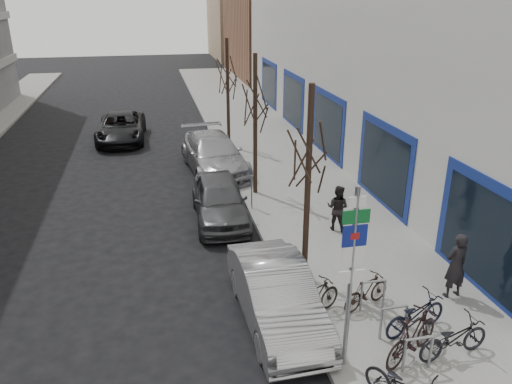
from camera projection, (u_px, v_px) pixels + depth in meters
name	position (u px, v px, depth m)	size (l,w,h in m)	color
sidewalk_east	(301.00, 190.00, 20.16)	(5.00, 70.00, 0.15)	slate
commercial_building	(499.00, 44.00, 26.21)	(20.00, 32.00, 10.00)	#B7B7B2
brick_building_far	(296.00, 32.00, 47.59)	(12.00, 14.00, 8.00)	brown
tan_building_far	(266.00, 19.00, 61.11)	(13.00, 12.00, 9.00)	#937A5B
highway_sign_pole	(352.00, 269.00, 9.78)	(0.55, 0.10, 4.20)	gray
bike_rack	(394.00, 318.00, 11.28)	(0.66, 2.26, 0.83)	gray
tree_near	(310.00, 140.00, 12.39)	(1.80, 1.80, 5.50)	black
tree_mid	(255.00, 92.00, 18.29)	(1.80, 1.80, 5.50)	black
tree_far	(227.00, 68.00, 24.19)	(1.80, 1.80, 5.50)	black
meter_front	(294.00, 264.00, 13.04)	(0.10, 0.08, 1.27)	gray
meter_mid	(252.00, 188.00, 18.03)	(0.10, 0.08, 1.27)	gray
meter_back	(228.00, 146.00, 23.02)	(0.10, 0.08, 1.27)	gray
bike_near_right	(412.00, 336.00, 10.60)	(0.56, 1.88, 1.14)	black
bike_mid_curb	(416.00, 311.00, 11.46)	(0.53, 1.77, 1.08)	black
bike_mid_inner	(315.00, 299.00, 12.02)	(0.49, 1.63, 0.99)	black
bike_far_curb	(454.00, 335.00, 10.67)	(0.53, 1.75, 1.07)	black
bike_far_inner	(367.00, 291.00, 12.39)	(0.45, 1.51, 0.92)	black
parked_car_front	(276.00, 295.00, 11.98)	(1.58, 4.53, 1.49)	#A7A7AC
parked_car_mid	(220.00, 200.00, 17.46)	(1.80, 4.47, 1.52)	#46474B
parked_car_back	(214.00, 154.00, 22.19)	(2.31, 5.67, 1.65)	#97969B
lane_car	(121.00, 127.00, 26.96)	(2.43, 5.27, 1.46)	black
pedestrian_near	(456.00, 265.00, 12.69)	(0.65, 0.43, 1.79)	black
pedestrian_far	(338.00, 208.00, 16.38)	(0.58, 0.39, 1.57)	black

